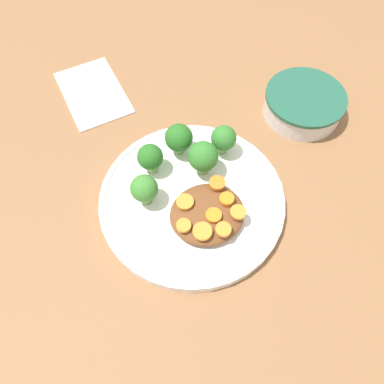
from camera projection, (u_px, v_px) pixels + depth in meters
name	position (u px, v px, depth m)	size (l,w,h in m)	color
ground_plane	(192.00, 203.00, 0.55)	(4.00, 4.00, 0.00)	#8C603D
plate	(192.00, 199.00, 0.54)	(0.27, 0.27, 0.02)	white
dip_bowl	(304.00, 103.00, 0.61)	(0.13, 0.13, 0.04)	silver
stew_mound	(207.00, 214.00, 0.51)	(0.09, 0.10, 0.02)	brown
broccoli_floret_0	(150.00, 158.00, 0.53)	(0.04, 0.04, 0.05)	#7FA85B
broccoli_floret_1	(224.00, 139.00, 0.55)	(0.04, 0.04, 0.05)	#759E51
broccoli_floret_2	(179.00, 138.00, 0.55)	(0.04, 0.04, 0.05)	#7FA85B
broccoli_floret_3	(203.00, 157.00, 0.53)	(0.04, 0.04, 0.06)	#759E51
broccoli_floret_4	(144.00, 189.00, 0.50)	(0.04, 0.04, 0.05)	#759E51
carrot_slice_0	(214.00, 215.00, 0.49)	(0.02, 0.02, 0.01)	orange
carrot_slice_1	(217.00, 183.00, 0.51)	(0.02, 0.02, 0.01)	orange
carrot_slice_2	(227.00, 199.00, 0.50)	(0.02, 0.02, 0.01)	orange
carrot_slice_3	(184.00, 225.00, 0.48)	(0.02, 0.02, 0.00)	orange
carrot_slice_4	(185.00, 202.00, 0.50)	(0.02, 0.02, 0.01)	orange
carrot_slice_5	(202.00, 231.00, 0.48)	(0.03, 0.03, 0.00)	orange
carrot_slice_6	(238.00, 212.00, 0.49)	(0.02, 0.02, 0.01)	orange
carrot_slice_7	(223.00, 229.00, 0.48)	(0.02, 0.02, 0.01)	orange
napkin	(93.00, 92.00, 0.65)	(0.16, 0.11, 0.01)	white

